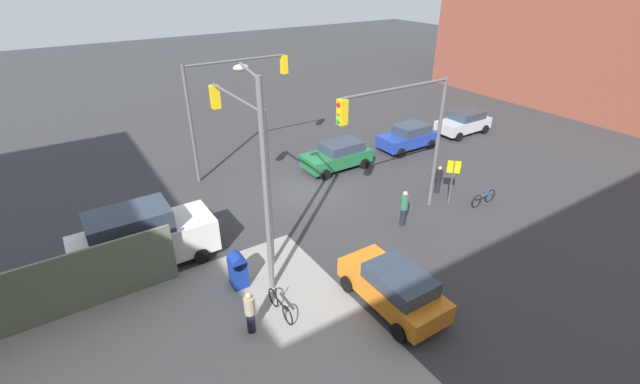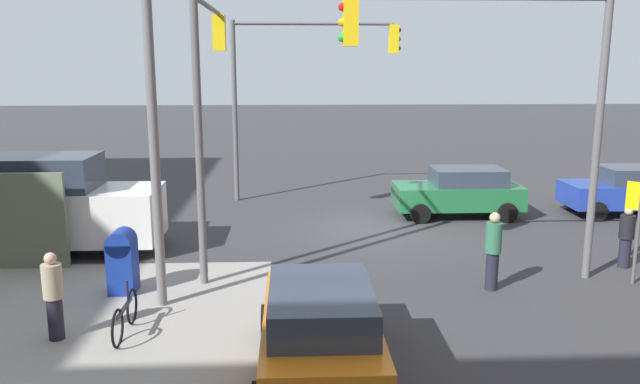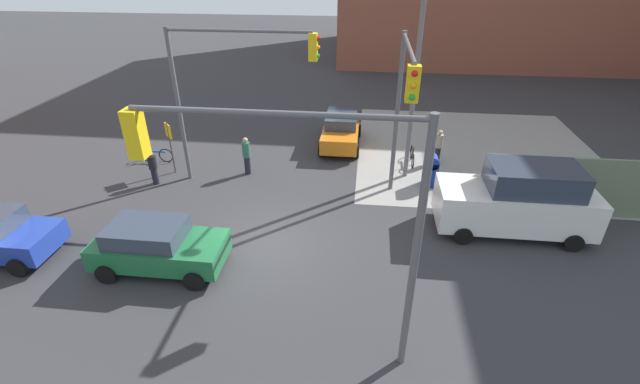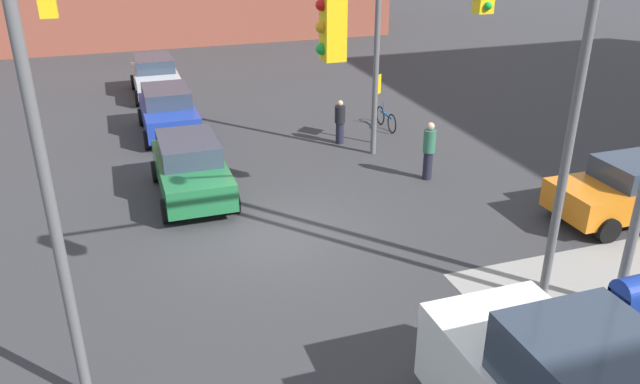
{
  "view_description": "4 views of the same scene",
  "coord_description": "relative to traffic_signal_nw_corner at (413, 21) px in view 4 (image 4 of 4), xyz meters",
  "views": [
    {
      "loc": [
        10.59,
        17.41,
        10.88
      ],
      "look_at": [
        0.47,
        1.87,
        0.98
      ],
      "focal_mm": 24.0,
      "sensor_mm": 36.0,
      "label": 1
    },
    {
      "loc": [
        2.45,
        18.31,
        4.97
      ],
      "look_at": [
        1.69,
        1.7,
        1.55
      ],
      "focal_mm": 35.0,
      "sensor_mm": 36.0,
      "label": 2
    },
    {
      "loc": [
        3.29,
        -11.96,
        9.01
      ],
      "look_at": [
        1.81,
        1.14,
        1.54
      ],
      "focal_mm": 24.0,
      "sensor_mm": 36.0,
      "label": 3
    },
    {
      "loc": [
        13.38,
        -3.41,
        7.44
      ],
      "look_at": [
        1.62,
        0.56,
        1.8
      ],
      "focal_mm": 35.0,
      "sensor_mm": 36.0,
      "label": 4
    }
  ],
  "objects": [
    {
      "name": "ground_plane",
      "position": [
        2.18,
        -4.5,
        -4.66
      ],
      "size": [
        120.0,
        120.0,
        0.0
      ],
      "primitive_type": "plane",
      "color": "#333335"
    },
    {
      "name": "traffic_signal_nw_corner",
      "position": [
        0.0,
        0.0,
        0.0
      ],
      "size": [
        6.02,
        0.36,
        6.5
      ],
      "color": "#59595B",
      "rests_on": "ground"
    },
    {
      "name": "traffic_signal_se_corner",
      "position": [
        4.33,
        -9.0,
        0.0
      ],
      "size": [
        6.09,
        0.36,
        6.5
      ],
      "color": "#59595B",
      "rests_on": "ground"
    },
    {
      "name": "traffic_signal_ne_corner",
      "position": [
        6.68,
        -1.91,
        -0.06
      ],
      "size": [
        0.36,
        5.06,
        6.5
      ],
      "color": "#59595B",
      "rests_on": "ground"
    },
    {
      "name": "warning_sign_two_way",
      "position": [
        -3.22,
        0.46,
        -3.02
      ],
      "size": [
        0.48,
        0.48,
        2.4
      ],
      "color": "#4C4C4C",
      "rests_on": "ground"
    },
    {
      "name": "mailbox_blue",
      "position": [
        8.38,
        0.5,
        -3.9
      ],
      "size": [
        0.56,
        0.64,
        1.43
      ],
      "color": "navy",
      "rests_on": "ground"
    },
    {
      "name": "hatchback_orange",
      "position": [
        4.21,
        4.53,
        -3.82
      ],
      "size": [
        2.02,
        4.18,
        1.62
      ],
      "color": "orange",
      "rests_on": "ground"
    },
    {
      "name": "sedan_silver",
      "position": [
        -12.0,
        -6.13,
        -3.82
      ],
      "size": [
        4.08,
        2.02,
        1.62
      ],
      "color": "#B7BABF",
      "rests_on": "ground"
    },
    {
      "name": "hatchback_blue",
      "position": [
        -6.6,
        -6.17,
        -3.82
      ],
      "size": [
        3.95,
        2.02,
        1.62
      ],
      "color": "#1E389E",
      "rests_on": "ground"
    },
    {
      "name": "hatchback_green",
      "position": [
        -0.91,
        -6.16,
        -3.82
      ],
      "size": [
        4.12,
        2.02,
        1.62
      ],
      "color": "#1E6638",
      "rests_on": "ground"
    },
    {
      "name": "pedestrian_crossing",
      "position": [
        0.18,
        0.7,
        -3.73
      ],
      "size": [
        0.36,
        0.36,
        1.78
      ],
      "rotation": [
        0.0,
        0.0,
        0.63
      ],
      "color": "#2D664C",
      "rests_on": "ground"
    },
    {
      "name": "pedestrian_walking_north",
      "position": [
        -3.62,
        -0.7,
        -3.87
      ],
      "size": [
        0.36,
        0.36,
        1.54
      ],
      "rotation": [
        0.0,
        0.0,
        1.79
      ],
      "color": "black",
      "rests_on": "ground"
    },
    {
      "name": "bicycle_at_crosswalk",
      "position": [
        -4.62,
        1.5,
        -4.32
      ],
      "size": [
        1.75,
        0.05,
        0.97
      ],
      "color": "black",
      "rests_on": "ground"
    }
  ]
}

